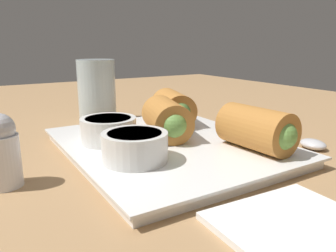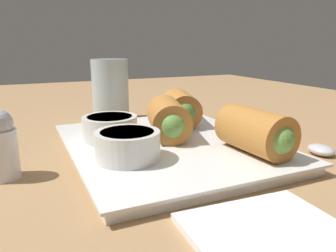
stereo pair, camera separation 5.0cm
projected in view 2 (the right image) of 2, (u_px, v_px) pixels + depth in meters
table_surface at (186, 158)px, 44.68cm from camera, size 180.00×140.00×2.00cm
serving_plate at (168, 146)px, 43.73cm from camera, size 30.48×25.35×1.50cm
roll_front_left at (169, 119)px, 44.52cm from camera, size 10.26×7.55×5.21cm
roll_front_right at (258, 132)px, 38.08cm from camera, size 9.98×5.65×5.21cm
roll_back_left at (181, 108)px, 52.03cm from camera, size 10.26×7.56×5.21cm
dipping_bowl_near at (110, 127)px, 43.82cm from camera, size 7.30×7.30×3.24cm
dipping_bowl_far at (128, 144)px, 36.37cm from camera, size 7.30×7.30×3.24cm
spoon at (313, 147)px, 44.14cm from camera, size 17.29×4.58×1.33cm
napkin at (288, 248)px, 22.78cm from camera, size 14.61×12.63×0.60cm
drinking_glass at (110, 90)px, 61.18cm from camera, size 6.80×6.80×11.35cm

